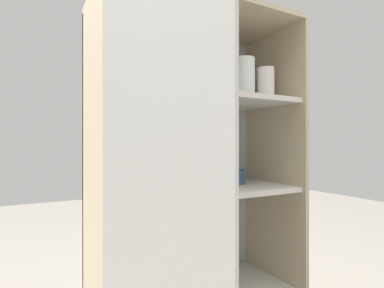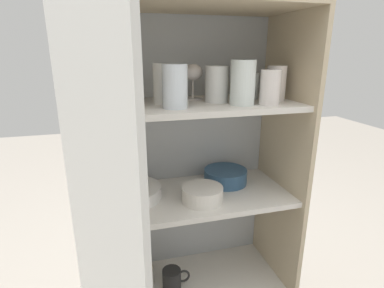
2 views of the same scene
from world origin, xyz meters
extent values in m
cube|color=#B2B7BC|center=(0.00, 0.36, 0.67)|extent=(0.79, 0.02, 1.34)
cube|color=#CCB793|center=(-0.39, 0.17, 0.67)|extent=(0.02, 0.38, 1.34)
cube|color=#CCB793|center=(0.39, 0.17, 0.67)|extent=(0.02, 0.38, 1.34)
cube|color=#CCB793|center=(0.00, 0.17, 1.35)|extent=(0.79, 0.38, 0.02)
cube|color=silver|center=(0.00, 0.17, 0.26)|extent=(0.75, 0.35, 0.02)
cube|color=silver|center=(0.00, 0.17, 0.67)|extent=(0.75, 0.35, 0.02)
cube|color=silver|center=(0.00, 0.17, 1.03)|extent=(0.75, 0.35, 0.02)
cube|color=silver|center=(-0.31, -0.19, 0.67)|extent=(0.18, 0.36, 1.34)
cylinder|color=white|center=(-0.07, 0.09, 1.11)|extent=(0.08, 0.08, 0.14)
cylinder|color=silver|center=(0.31, 0.14, 1.10)|extent=(0.07, 0.07, 0.12)
cylinder|color=white|center=(0.16, 0.09, 1.11)|extent=(0.08, 0.08, 0.15)
cylinder|color=white|center=(-0.10, 0.18, 1.11)|extent=(0.06, 0.06, 0.14)
cylinder|color=white|center=(-0.27, 0.08, 1.11)|extent=(0.06, 0.06, 0.14)
cylinder|color=white|center=(0.10, 0.17, 1.10)|extent=(0.08, 0.08, 0.13)
cylinder|color=white|center=(0.25, 0.22, 1.09)|extent=(0.07, 0.07, 0.10)
cylinder|color=silver|center=(0.25, 0.07, 1.10)|extent=(0.07, 0.07, 0.12)
cylinder|color=white|center=(-0.21, 0.25, 1.04)|extent=(0.06, 0.06, 0.01)
cylinder|color=white|center=(-0.21, 0.25, 1.08)|extent=(0.01, 0.01, 0.07)
ellipsoid|color=white|center=(-0.21, 0.25, 1.14)|extent=(0.09, 0.09, 0.07)
cylinder|color=silver|center=(0.03, 0.25, 1.04)|extent=(0.07, 0.07, 0.01)
cylinder|color=silver|center=(0.03, 0.25, 1.08)|extent=(0.01, 0.01, 0.07)
ellipsoid|color=silver|center=(0.03, 0.25, 1.14)|extent=(0.07, 0.07, 0.06)
cylinder|color=white|center=(-0.22, 0.20, 0.69)|extent=(0.22, 0.22, 0.01)
cylinder|color=white|center=(-0.22, 0.20, 0.70)|extent=(0.22, 0.22, 0.01)
cylinder|color=white|center=(-0.22, 0.20, 0.71)|extent=(0.22, 0.22, 0.01)
cylinder|color=white|center=(-0.22, 0.20, 0.72)|extent=(0.22, 0.22, 0.01)
cylinder|color=white|center=(-0.22, 0.20, 0.72)|extent=(0.22, 0.22, 0.01)
cylinder|color=#33567A|center=(0.17, 0.24, 0.71)|extent=(0.18, 0.18, 0.06)
torus|color=#33567A|center=(0.17, 0.24, 0.74)|extent=(0.17, 0.17, 0.01)
cylinder|color=silver|center=(0.03, 0.11, 0.71)|extent=(0.15, 0.15, 0.06)
torus|color=silver|center=(0.03, 0.11, 0.74)|extent=(0.15, 0.15, 0.01)
cylinder|color=black|center=(-0.08, 0.16, 0.31)|extent=(0.08, 0.08, 0.09)
torus|color=black|center=(-0.03, 0.16, 0.32)|extent=(0.06, 0.01, 0.06)
cylinder|color=beige|center=(-0.19, 0.22, 0.31)|extent=(0.08, 0.08, 0.08)
cylinder|color=tan|center=(-0.19, 0.22, 0.35)|extent=(0.07, 0.07, 0.01)
camera|label=1|loc=(-0.57, -0.83, 0.85)|focal=28.00mm
camera|label=2|loc=(-0.27, -0.84, 1.21)|focal=28.00mm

